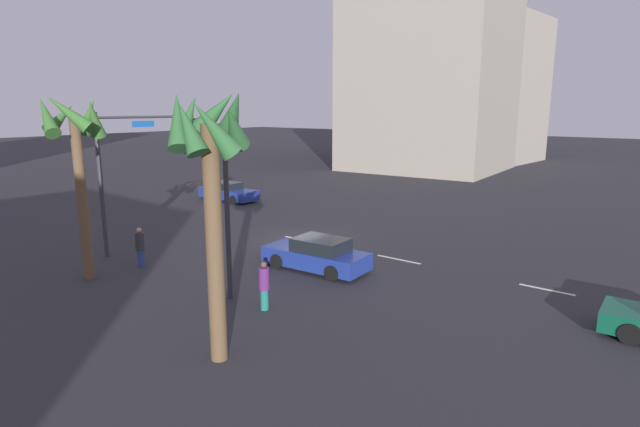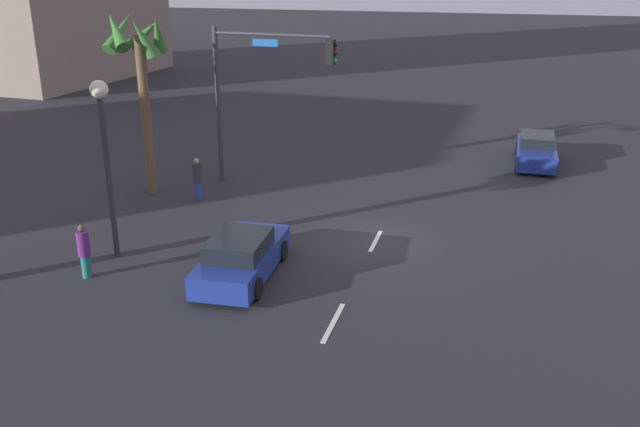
{
  "view_description": "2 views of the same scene",
  "coord_description": "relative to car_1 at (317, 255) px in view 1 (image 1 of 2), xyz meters",
  "views": [
    {
      "loc": [
        -16.63,
        19.54,
        6.71
      ],
      "look_at": [
        -1.78,
        0.46,
        1.67
      ],
      "focal_mm": 28.62,
      "sensor_mm": 36.0,
      "label": 1
    },
    {
      "loc": [
        -21.48,
        -3.92,
        9.02
      ],
      "look_at": [
        -1.97,
        1.45,
        1.54
      ],
      "focal_mm": 38.57,
      "sensor_mm": 36.0,
      "label": 2
    }
  ],
  "objects": [
    {
      "name": "lane_stripe_1",
      "position": [
        -8.34,
        -3.37,
        -0.64
      ],
      "size": [
        2.0,
        0.14,
        0.01
      ],
      "primitive_type": "cube",
      "color": "silver",
      "rests_on": "ground_plane"
    },
    {
      "name": "pedestrian_0",
      "position": [
        -1.3,
        4.51,
        0.24
      ],
      "size": [
        0.41,
        0.41,
        1.69
      ],
      "color": "#1E7266",
      "rests_on": "ground_plane"
    },
    {
      "name": "car_2",
      "position": [
        15.24,
        -8.79,
        -0.01
      ],
      "size": [
        4.65,
        1.86,
        1.34
      ],
      "color": "navy",
      "rests_on": "ground_plane"
    },
    {
      "name": "pedestrian_1",
      "position": [
        6.22,
        4.31,
        0.25
      ],
      "size": [
        0.5,
        0.5,
        1.71
      ],
      "color": "#2D478C",
      "rests_on": "ground_plane"
    },
    {
      "name": "streetlamp",
      "position": [
        0.4,
        4.51,
        3.38
      ],
      "size": [
        0.56,
        0.56,
        5.67
      ],
      "color": "#2D2D33",
      "rests_on": "ground_plane"
    },
    {
      "name": "car_1",
      "position": [
        0.0,
        0.0,
        0.0
      ],
      "size": [
        4.59,
        2.1,
        1.38
      ],
      "color": "navy",
      "rests_on": "ground_plane"
    },
    {
      "name": "lane_stripe_2",
      "position": [
        -2.03,
        -3.37,
        -0.64
      ],
      "size": [
        2.19,
        0.14,
        0.01
      ],
      "primitive_type": "cube",
      "color": "silver",
      "rests_on": "ground_plane"
    },
    {
      "name": "ground_plane",
      "position": [
        3.88,
        -3.37,
        -0.64
      ],
      "size": [
        220.0,
        220.0,
        0.0
      ],
      "primitive_type": "plane",
      "color": "#28282D"
    },
    {
      "name": "traffic_signal",
      "position": [
        8.66,
        2.66,
        3.78
      ],
      "size": [
        0.69,
        5.33,
        6.52
      ],
      "color": "#38383D",
      "rests_on": "ground_plane"
    },
    {
      "name": "palm_tree_1",
      "position": [
        -2.71,
        7.81,
        4.75
      ],
      "size": [
        2.31,
        2.32,
        7.26
      ],
      "color": "brown",
      "rests_on": "ground_plane"
    },
    {
      "name": "building_0",
      "position": [
        12.61,
        -35.6,
        13.4
      ],
      "size": [
        16.26,
        15.5,
        28.09
      ],
      "primitive_type": "cube",
      "rotation": [
        0.0,
        0.0,
        0.06
      ],
      "color": "#9E9384",
      "rests_on": "ground_plane"
    },
    {
      "name": "palm_tree_0",
      "position": [
        6.45,
        6.6,
        4.82
      ],
      "size": [
        2.56,
        2.5,
        7.33
      ],
      "color": "brown",
      "rests_on": "ground_plane"
    },
    {
      "name": "building_1",
      "position": [
        15.87,
        -49.69,
        8.05
      ],
      "size": [
        22.11,
        12.19,
        17.39
      ],
      "primitive_type": "cube",
      "rotation": [
        0.0,
        0.0,
        -0.07
      ],
      "color": "#9E9384",
      "rests_on": "ground_plane"
    },
    {
      "name": "lane_stripe_3",
      "position": [
        3.8,
        -3.37,
        -0.64
      ],
      "size": [
        1.89,
        0.14,
        0.01
      ],
      "primitive_type": "cube",
      "color": "silver",
      "rests_on": "ground_plane"
    }
  ]
}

